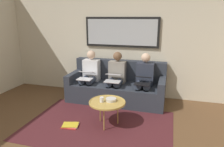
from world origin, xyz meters
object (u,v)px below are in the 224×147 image
Objects in this scene: coffee_table at (107,102)px; person_middle at (116,76)px; framed_mirror at (121,32)px; person_left at (144,78)px; laptop_silver at (113,77)px; bowl at (111,100)px; laptop_black at (143,80)px; cup at (102,100)px; couch at (117,87)px; magazine_stack at (70,125)px; laptop_white at (86,75)px; person_right at (90,74)px.

person_middle reaches higher than coffee_table.
framed_mirror is 1.55× the size of person_left.
bowl is at bearing 102.99° from laptop_silver.
laptop_silver is (0.64, 0.00, 0.01)m from laptop_black.
laptop_black is (-0.59, -0.94, 0.13)m from cup.
person_left is 3.09× the size of laptop_silver.
couch is at bearing 90.00° from framed_mirror.
laptop_silver is 1.14× the size of magazine_stack.
framed_mirror is 2.72× the size of coffee_table.
laptop_white is at bearing -45.88° from bowl.
framed_mirror is 4.99× the size of laptop_black.
person_middle is 0.64m from person_right.
framed_mirror is 1.32m from laptop_black.
framed_mirror reaches higher than coffee_table.
cup is (-0.05, 1.25, 0.19)m from couch.
laptop_white is at bearing 19.93° from person_middle.
laptop_black is (-0.00, 0.24, 0.02)m from person_left.
laptop_silver is (0.00, 0.24, 0.02)m from person_middle.
person_right is at bearing -83.46° from magazine_stack.
laptop_silver reaches higher than magazine_stack.
couch is 1.93× the size of person_left.
person_middle is 3.09× the size of laptop_silver.
person_right reaches higher than laptop_silver.
laptop_black is 0.68m from person_middle.
person_middle is (0.64, -0.24, -0.02)m from laptop_black.
laptop_silver is at bearing 90.00° from person_middle.
person_left is 3.21× the size of laptop_black.
person_left is at bearing -169.72° from laptop_white.
framed_mirror is 4.81× the size of laptop_silver.
coffee_table is at bearing 98.93° from laptop_silver.
person_middle is 0.24m from laptop_silver.
framed_mirror is (0.00, -0.39, 1.24)m from couch.
cup is (-0.05, 1.64, -1.05)m from framed_mirror.
magazine_stack is at bearing 23.18° from bowl.
person_right is at bearing -10.59° from laptop_black.
magazine_stack is at bearing 70.86° from person_middle.
framed_mirror reaches higher than magazine_stack.
magazine_stack is (1.12, 1.15, -0.61)m from laptop_black.
laptop_black is 1.10× the size of magazine_stack.
person_right is (0.69, -1.18, 0.11)m from cup.
person_right is (0.64, -0.24, -0.02)m from laptop_silver.
framed_mirror reaches higher than couch.
coffee_table is at bearing 124.26° from person_right.
coffee_table is 1.26m from person_left.
couch is 0.71m from person_left.
coffee_table is (-0.14, 1.22, 0.13)m from couch.
laptop_black is 1.30m from person_right.
person_middle is 2.97× the size of laptop_white.
cup is at bearing 126.04° from laptop_white.
framed_mirror is 1.23m from person_right.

